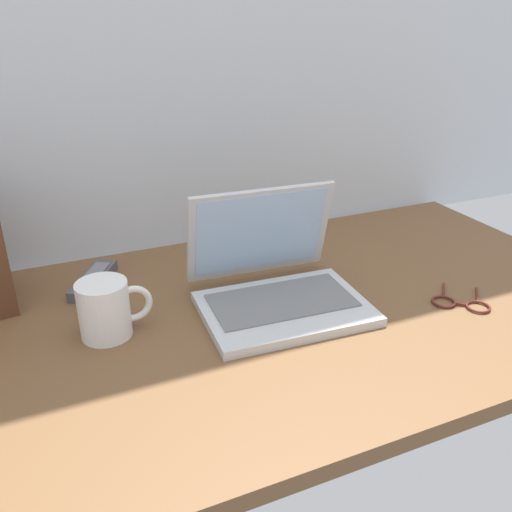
# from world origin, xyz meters

# --- Properties ---
(desk) EXTENTS (1.60, 0.76, 0.03)m
(desk) POSITION_xyz_m (0.00, 0.00, 0.01)
(desk) COLOR brown
(desk) RESTS_ON ground
(laptop) EXTENTS (0.32, 0.29, 0.21)m
(laptop) POSITION_xyz_m (0.10, 0.03, 0.08)
(laptop) COLOR silver
(laptop) RESTS_ON desk
(coffee_mug) EXTENTS (0.13, 0.09, 0.10)m
(coffee_mug) POSITION_xyz_m (-0.22, 0.04, 0.08)
(coffee_mug) COLOR white
(coffee_mug) RESTS_ON desk
(remote_control_near) EXTENTS (0.12, 0.16, 0.02)m
(remote_control_near) POSITION_xyz_m (-0.22, 0.24, 0.04)
(remote_control_near) COLOR #4C4C51
(remote_control_near) RESTS_ON desk
(eyeglasses) EXTENTS (0.14, 0.14, 0.01)m
(eyeglasses) POSITION_xyz_m (0.43, -0.13, 0.03)
(eyeglasses) COLOR #591E19
(eyeglasses) RESTS_ON desk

